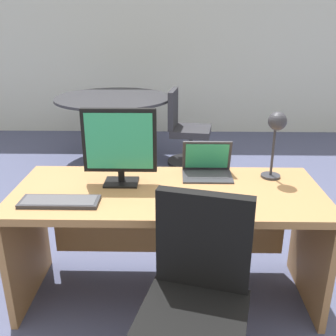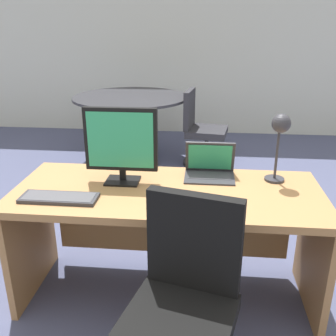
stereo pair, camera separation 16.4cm
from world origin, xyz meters
name	(u,v)px [view 1 (the left image)]	position (x,y,z in m)	size (l,w,h in m)	color
ground	(171,195)	(0.00, 1.50, 0.00)	(12.00, 12.00, 0.00)	#474C6B
back_wall	(173,39)	(0.00, 3.95, 1.40)	(10.00, 0.10, 2.80)	silver
desk	(168,216)	(0.00, 0.05, 0.54)	(1.79, 0.74, 0.74)	#9E7042
monitor	(120,143)	(-0.28, 0.09, 0.99)	(0.43, 0.16, 0.46)	black
laptop	(207,164)	(0.24, 0.25, 0.81)	(0.31, 0.23, 0.22)	#2D2D33
keyboard	(60,202)	(-0.58, -0.19, 0.75)	(0.42, 0.15, 0.02)	#2D2D33
mouse	(173,211)	(0.03, -0.30, 0.76)	(0.04, 0.07, 0.03)	silver
desk_lamp	(276,130)	(0.64, 0.18, 1.05)	(0.12, 0.14, 0.42)	#2D2D33
office_chair	(195,320)	(0.13, -0.66, 0.39)	(0.56, 0.57, 0.95)	black
meeting_table	(114,112)	(-0.71, 2.57, 0.61)	(1.40, 1.40, 0.80)	black
meeting_chair_near	(186,135)	(0.17, 2.44, 0.37)	(0.56, 0.56, 0.90)	black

